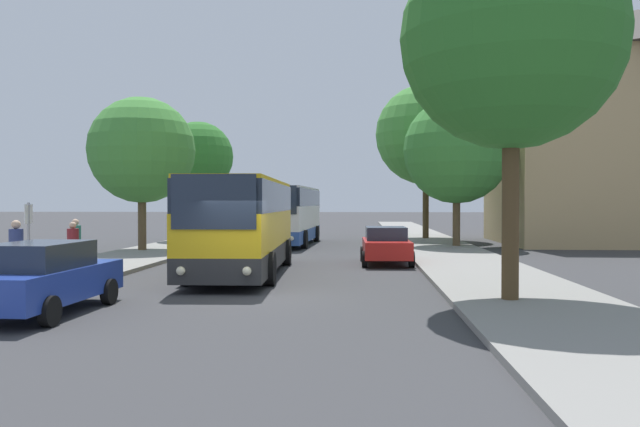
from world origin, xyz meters
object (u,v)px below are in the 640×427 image
object	(u,v)px
bus_middle	(289,214)
parked_car_right_near	(386,245)
pedestrian_waiting_near	(16,254)
tree_right_far	(426,135)
bus_front	(243,224)
tree_right_near	(511,39)
parked_car_left_curb	(43,277)
pedestrian_walking_back	(73,248)
pedestrian_waiting_far	(76,244)
tree_left_near	(142,150)
bus_stop_sign	(29,231)
tree_left_far	(198,157)
tree_right_mid	(457,151)

from	to	relation	value
bus_middle	parked_car_right_near	size ratio (longest dim) A/B	2.55
pedestrian_waiting_near	tree_right_far	xyz separation A→B (m)	(13.38, 24.98, 5.80)
tree_right_far	parked_car_right_near	bearing A→B (deg)	-101.34
bus_front	tree_right_near	bearing A→B (deg)	-40.84
parked_car_left_curb	tree_right_far	distance (m)	30.57
parked_car_left_curb	pedestrian_walking_back	distance (m)	6.61
pedestrian_waiting_far	tree_left_near	xyz separation A→B (m)	(-0.86, 8.95, 3.97)
bus_stop_sign	pedestrian_waiting_far	xyz separation A→B (m)	(0.42, 2.26, -0.56)
bus_front	bus_stop_sign	xyz separation A→B (m)	(-6.19, -2.58, -0.14)
pedestrian_waiting_far	bus_front	bearing A→B (deg)	19.91
bus_front	tree_left_far	size ratio (longest dim) A/B	1.42
bus_front	bus_middle	bearing A→B (deg)	88.48
tree_right_far	bus_middle	bearing A→B (deg)	-149.85
bus_front	pedestrian_walking_back	distance (m)	5.52
parked_car_left_curb	tree_right_mid	distance (m)	24.29
parked_car_left_curb	pedestrian_waiting_far	world-z (taller)	pedestrian_waiting_far
pedestrian_waiting_near	pedestrian_waiting_far	xyz separation A→B (m)	(-0.64, 4.81, -0.05)
parked_car_left_curb	bus_stop_sign	world-z (taller)	bus_stop_sign
parked_car_right_near	pedestrian_walking_back	size ratio (longest dim) A/B	2.40
pedestrian_waiting_far	tree_right_near	bearing A→B (deg)	-6.63
parked_car_left_curb	tree_right_far	xyz separation A→B (m)	(11.16, 27.80, 6.07)
bus_front	tree_left_near	size ratio (longest dim) A/B	1.39
parked_car_right_near	parked_car_left_curb	bearing A→B (deg)	54.64
pedestrian_waiting_far	parked_car_left_curb	bearing A→B (deg)	-52.78
parked_car_right_near	pedestrian_waiting_near	xyz separation A→B (m)	(-10.16, -8.90, 0.31)
parked_car_left_curb	parked_car_right_near	distance (m)	14.15
pedestrian_waiting_far	tree_right_far	bearing A→B (deg)	71.88
bus_middle	tree_left_near	bearing A→B (deg)	-133.65
parked_car_right_near	bus_stop_sign	bearing A→B (deg)	28.21
tree_left_far	pedestrian_waiting_far	bearing A→B (deg)	-89.18
pedestrian_walking_back	tree_right_far	size ratio (longest dim) A/B	0.17
pedestrian_waiting_near	tree_left_far	distance (m)	22.48
pedestrian_waiting_far	pedestrian_walking_back	xyz separation A→B (m)	(0.59, -1.43, -0.03)
bus_front	parked_car_left_curb	world-z (taller)	bus_front
tree_right_near	pedestrian_waiting_far	bearing A→B (deg)	156.69
pedestrian_waiting_far	tree_right_near	xyz separation A→B (m)	(13.34, -5.75, 5.28)
bus_front	pedestrian_waiting_near	size ratio (longest dim) A/B	5.65
pedestrian_walking_back	tree_right_far	xyz separation A→B (m)	(13.43, 21.60, 5.89)
bus_middle	bus_front	bearing A→B (deg)	-87.42
tree_left_near	tree_right_mid	distance (m)	16.28
parked_car_right_near	tree_left_far	xyz separation A→B (m)	(-11.04, 13.16, 4.53)
bus_stop_sign	tree_right_mid	distance (m)	21.92
parked_car_left_curb	pedestrian_walking_back	xyz separation A→B (m)	(-2.27, 6.20, 0.18)
tree_right_near	tree_right_far	world-z (taller)	tree_right_far
parked_car_right_near	pedestrian_waiting_near	size ratio (longest dim) A/B	2.21
tree_left_far	tree_right_near	xyz separation A→B (m)	(13.59, -23.00, 1.01)
tree_left_near	pedestrian_walking_back	bearing A→B (deg)	-82.04
bus_stop_sign	tree_right_far	size ratio (longest dim) A/B	0.23
bus_stop_sign	bus_middle	bearing A→B (deg)	71.00
bus_front	pedestrian_walking_back	xyz separation A→B (m)	(-5.18, -1.76, -0.73)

